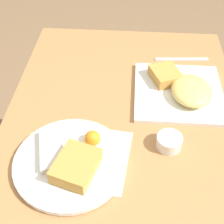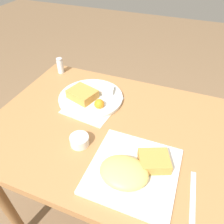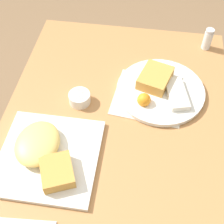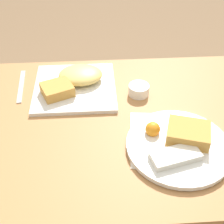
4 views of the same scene
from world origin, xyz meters
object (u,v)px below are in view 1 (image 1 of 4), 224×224
plate_square_near (181,89)px  butter_knife (182,59)px  plate_oval_far (71,161)px  sauce_ramekin (169,142)px

plate_square_near → butter_knife: bearing=-6.1°
plate_oval_far → butter_knife: bearing=-33.7°
sauce_ramekin → plate_oval_far: bearing=107.6°
sauce_ramekin → plate_square_near: bearing=-13.2°
sauce_ramekin → butter_knife: bearing=-9.9°
plate_square_near → plate_oval_far: 0.43m
sauce_ramekin → butter_knife: size_ratio=0.36×
butter_knife → sauce_ramekin: bearing=75.8°
plate_oval_far → sauce_ramekin: plate_oval_far is taller
plate_square_near → butter_knife: plate_square_near is taller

